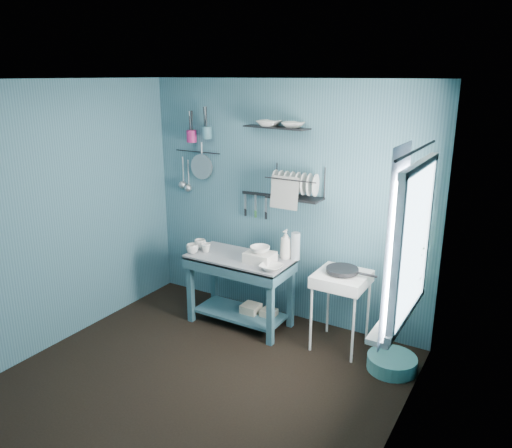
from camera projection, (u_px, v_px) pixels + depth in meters
The scene contains 36 objects.
floor at pixel (201, 380), 4.30m from camera, with size 3.20×3.20×0.00m, color black.
ceiling at pixel (190, 79), 3.58m from camera, with size 3.20×3.20×0.00m, color silver.
wall_back at pixel (284, 203), 5.18m from camera, with size 3.20×3.20×0.00m, color #36606F.
wall_front at pixel (28, 321), 2.71m from camera, with size 3.20×3.20×0.00m, color #36606F.
wall_left at pixel (61, 216), 4.72m from camera, with size 3.00×3.00×0.00m, color #36606F.
wall_right at pixel (398, 286), 3.16m from camera, with size 3.00×3.00×0.00m, color #36606F.
work_counter at pixel (240, 291), 5.18m from camera, with size 1.06×0.53×0.75m, color #2E5561.
mug_left at pixel (192, 249), 5.16m from camera, with size 0.12×0.12×0.10m, color silver.
mug_mid at pixel (206, 248), 5.20m from camera, with size 0.10×0.10×0.09m, color silver.
mug_right at pixel (200, 244), 5.31m from camera, with size 0.12×0.12×0.10m, color silver.
wash_tub at pixel (260, 257), 4.92m from camera, with size 0.28×0.22×0.10m, color silver.
tub_bowl at pixel (260, 249), 4.90m from camera, with size 0.20×0.20×0.06m, color silver.
soap_bottle at pixel (286, 244), 4.99m from camera, with size 0.12×0.12×0.30m, color silver.
water_bottle at pixel (295, 246), 4.96m from camera, with size 0.09×0.09×0.28m, color #ABB6BE.
counter_bowl at pixel (271, 267), 4.73m from camera, with size 0.22×0.22×0.05m, color silver.
hotplate_stand at pixel (340, 311), 4.74m from camera, with size 0.47×0.47×0.76m, color white.
frying_pan at pixel (342, 270), 4.62m from camera, with size 0.30×0.30×0.04m, color black.
knife_strip at pixel (256, 194), 5.29m from camera, with size 0.32×0.02×0.03m, color black.
dish_rack at pixel (295, 183), 4.90m from camera, with size 0.55×0.24×0.32m, color black.
upper_shelf at pixel (276, 127), 4.89m from camera, with size 0.70×0.18×0.01m, color black.
shelf_bowl_left at pixel (269, 123), 4.92m from camera, with size 0.23×0.23×0.06m, color silver.
shelf_bowl_right at pixel (293, 130), 4.81m from camera, with size 0.22×0.22×0.05m, color silver.
utensil_cup_magenta at pixel (192, 136), 5.47m from camera, with size 0.11×0.11×0.13m, color #AC1F62.
utensil_cup_teal at pixel (207, 133), 5.36m from camera, with size 0.11×0.11×0.13m, color #386776.
colander at pixel (202, 167), 5.54m from camera, with size 0.28×0.28×0.03m, color #A2A6AA.
ladle_outer at pixel (183, 170), 5.70m from camera, with size 0.01×0.01×0.30m, color #A2A6AA.
ladle_inner at pixel (188, 173), 5.67m from camera, with size 0.01×0.01×0.30m, color #A2A6AA.
hook_rail at pixel (198, 152), 5.55m from camera, with size 0.01×0.01×0.60m, color black.
window_glass at pixel (415, 243), 3.50m from camera, with size 1.10×1.10×0.00m, color white.
windowsill at pixel (396, 316), 3.71m from camera, with size 0.16×0.95×0.04m, color white.
curtain at pixel (394, 247), 3.27m from camera, with size 1.35×1.35×0.00m, color white.
curtain_rod at pixel (417, 150), 3.33m from camera, with size 0.02×0.02×1.05m, color black.
potted_plant at pixel (405, 270), 3.90m from camera, with size 0.26×0.26×0.47m, color #3B6C2B.
storage_tin_large at pixel (251, 314), 5.25m from camera, with size 0.18×0.18×0.22m, color #9D9176.
storage_tin_small at pixel (269, 318), 5.18m from camera, with size 0.15×0.15×0.20m, color #9D9176.
floor_basin at pixel (392, 363), 4.45m from camera, with size 0.44×0.44×0.13m, color teal.
Camera 1 is at (2.31, -2.97, 2.54)m, focal length 35.00 mm.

